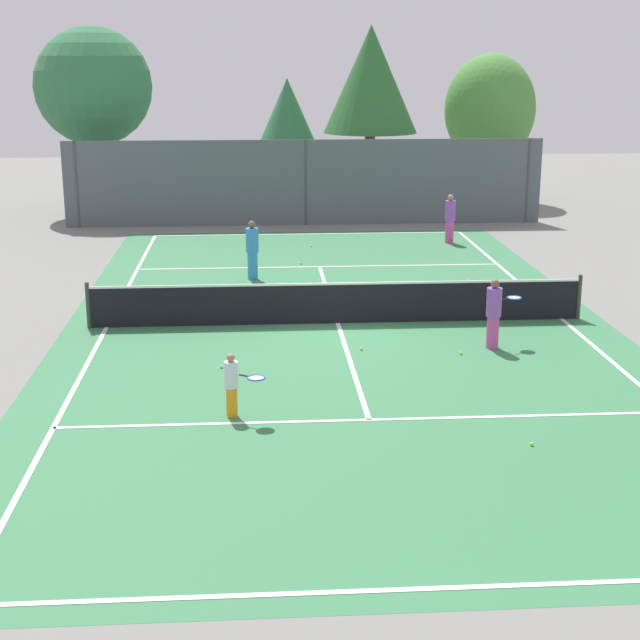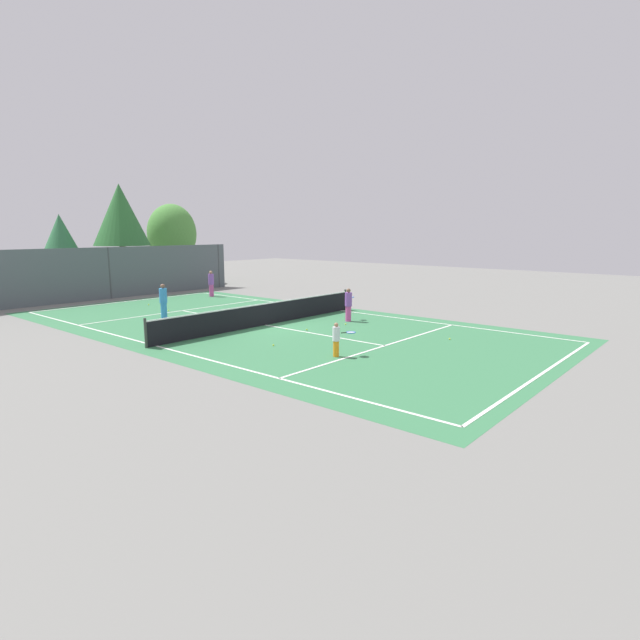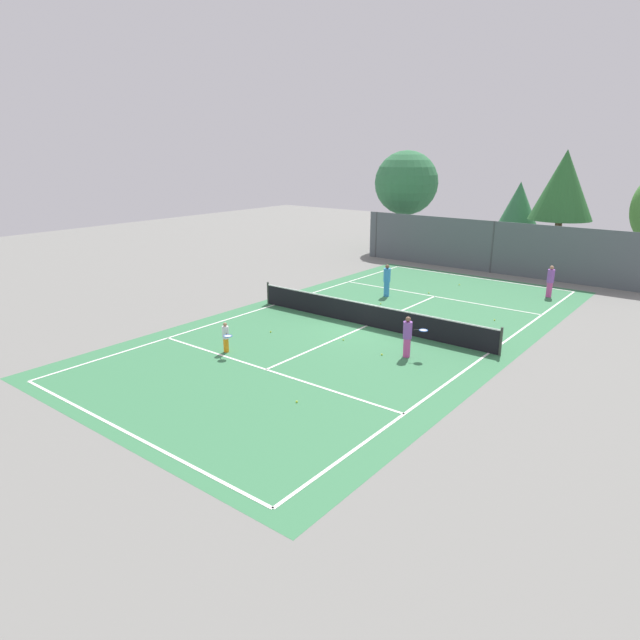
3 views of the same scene
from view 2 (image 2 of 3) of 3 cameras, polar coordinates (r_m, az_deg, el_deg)
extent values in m
plane|color=slate|center=(22.84, -6.22, -0.59)|extent=(80.00, 80.00, 0.00)
cube|color=#387A4C|center=(22.84, -6.22, -0.58)|extent=(13.00, 25.00, 0.00)
cube|color=white|center=(19.56, -18.02, -2.80)|extent=(0.10, 24.00, 0.01)
cube|color=white|center=(26.85, 2.34, 1.08)|extent=(0.10, 24.00, 0.01)
cube|color=white|center=(16.52, 23.88, -5.51)|extent=(11.00, 0.10, 0.01)
cube|color=white|center=(32.53, -20.91, 2.00)|extent=(11.00, 0.10, 0.01)
cube|color=white|center=(18.79, 7.33, -2.90)|extent=(11.00, 0.10, 0.01)
cube|color=white|center=(27.78, -15.33, 1.03)|extent=(11.00, 0.10, 0.01)
cube|color=white|center=(22.84, -6.22, -0.57)|extent=(0.10, 12.80, 0.01)
cylinder|color=#333833|center=(19.25, -19.12, -1.42)|extent=(0.10, 0.10, 1.10)
cylinder|color=#333833|center=(27.08, 2.87, 2.31)|extent=(0.10, 0.10, 1.10)
cube|color=black|center=(22.75, -6.24, 0.59)|extent=(11.80, 0.03, 0.95)
cube|color=white|center=(22.68, -6.27, 1.84)|extent=(11.80, 0.04, 0.05)
cube|color=#515B60|center=(34.13, -22.70, 4.92)|extent=(18.00, 0.06, 3.20)
cylinder|color=#3F4447|center=(34.13, -22.70, 4.92)|extent=(0.12, 0.12, 3.20)
cylinder|color=#3F4447|center=(38.71, -11.40, 6.02)|extent=(0.12, 0.12, 3.20)
cylinder|color=brown|center=(38.47, -21.28, 5.49)|extent=(0.42, 0.42, 3.17)
cone|color=#2D6B33|center=(38.40, -21.64, 11.00)|extent=(3.82, 3.82, 4.24)
cylinder|color=brown|center=(38.93, -26.98, 4.56)|extent=(0.41, 0.41, 2.41)
cone|color=#337547|center=(38.82, -27.29, 8.46)|extent=(2.61, 2.61, 2.90)
cylinder|color=brown|center=(43.09, -16.21, 5.57)|extent=(0.48, 0.48, 2.23)
ellipsoid|color=#4C8E3D|center=(42.98, -16.40, 9.38)|extent=(3.90, 3.82, 4.67)
cylinder|color=#388CD8|center=(25.39, -17.23, 1.00)|extent=(0.29, 0.29, 0.79)
cylinder|color=#388CD8|center=(25.29, -17.32, 2.65)|extent=(0.36, 0.36, 0.69)
sphere|color=brown|center=(25.24, -17.37, 3.67)|extent=(0.21, 0.21, 0.21)
cylinder|color=#D14799|center=(23.65, 3.22, 0.72)|extent=(0.27, 0.27, 0.72)
cylinder|color=purple|center=(23.55, 3.23, 2.34)|extent=(0.33, 0.33, 0.63)
sphere|color=brown|center=(23.50, 3.24, 3.35)|extent=(0.20, 0.20, 0.20)
cylinder|color=black|center=(23.85, 3.39, 2.52)|extent=(0.19, 0.11, 0.03)
torus|color=blue|center=(24.10, 3.50, 2.59)|extent=(0.44, 0.44, 0.03)
cylinder|color=silver|center=(24.10, 3.50, 2.59)|extent=(0.37, 0.37, 0.00)
cylinder|color=#D14799|center=(33.37, -12.18, 3.28)|extent=(0.28, 0.28, 0.77)
cylinder|color=purple|center=(33.30, -12.22, 4.52)|extent=(0.36, 0.36, 0.68)
sphere|color=#A37556|center=(33.26, -12.25, 5.28)|extent=(0.21, 0.21, 0.21)
cylinder|color=orange|center=(17.03, 1.83, -3.27)|extent=(0.20, 0.20, 0.54)
cylinder|color=silver|center=(16.91, 1.84, -1.58)|extent=(0.25, 0.25, 0.48)
sphere|color=#A37556|center=(16.85, 1.84, -0.54)|extent=(0.15, 0.15, 0.15)
cylinder|color=black|center=(17.00, 2.72, -1.45)|extent=(0.18, 0.13, 0.03)
torus|color=blue|center=(17.08, 3.51, -1.40)|extent=(0.46, 0.46, 0.03)
cylinder|color=silver|center=(17.08, 3.51, -1.40)|extent=(0.38, 0.38, 0.00)
cube|color=red|center=(24.45, -6.56, 0.54)|extent=(0.45, 0.30, 0.36)
sphere|color=#CCE533|center=(24.35, -6.73, 1.01)|extent=(0.07, 0.07, 0.07)
sphere|color=#CCE533|center=(24.51, -6.49, 1.07)|extent=(0.07, 0.07, 0.07)
sphere|color=#CCE533|center=(18.69, -5.30, -2.85)|extent=(0.07, 0.07, 0.07)
sphere|color=#CCE533|center=(20.31, 14.46, -2.09)|extent=(0.07, 0.07, 0.07)
sphere|color=#CCE533|center=(24.51, -14.00, -0.02)|extent=(0.07, 0.07, 0.07)
sphere|color=#CCE533|center=(27.83, -16.74, 1.03)|extent=(0.07, 0.07, 0.07)
sphere|color=#CCE533|center=(22.82, 2.91, -0.46)|extent=(0.07, 0.07, 0.07)
sphere|color=#CCE533|center=(30.41, -18.81, 1.65)|extent=(0.07, 0.07, 0.07)
sphere|color=#CCE533|center=(28.60, -5.98, 1.63)|extent=(0.07, 0.07, 0.07)
sphere|color=#CCE533|center=(21.52, -1.50, -1.09)|extent=(0.07, 0.07, 0.07)
sphere|color=#CCE533|center=(22.94, -16.44, -0.81)|extent=(0.07, 0.07, 0.07)
camera|label=1|loc=(14.77, 65.72, 12.19)|focal=54.05mm
camera|label=3|loc=(28.17, 47.72, 13.22)|focal=30.89mm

